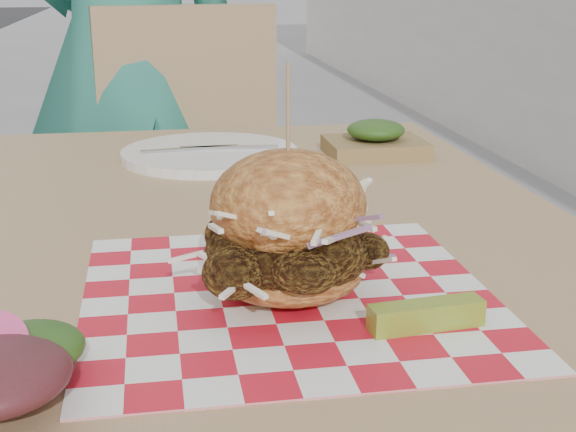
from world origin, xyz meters
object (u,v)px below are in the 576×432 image
patio_chair (187,187)px  sandwich (288,234)px  patio_table (236,296)px  diner (128,55)px

patio_chair → sandwich: bearing=-95.7°
sandwich → patio_table: bearing=98.0°
diner → sandwich: diner is taller
diner → sandwich: size_ratio=8.13×
diner → patio_table: bearing=79.6°
diner → patio_chair: (0.12, -0.18, -0.28)m
patio_chair → diner: bearing=115.7°
diner → sandwich: (0.16, -1.31, -0.02)m
diner → patio_chair: bearing=106.2°
diner → patio_table: diner is taller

